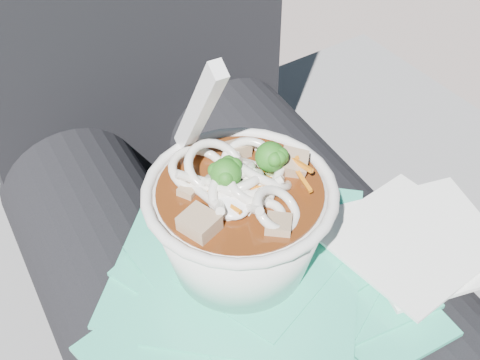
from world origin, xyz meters
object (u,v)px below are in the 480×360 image
stone_ledge (195,352)px  person_body (204,218)px  udon_bowl (240,216)px  plastic_bag (261,282)px  lap (247,297)px

stone_ledge → person_body: size_ratio=1.00×
person_body → udon_bowl: (-0.02, -0.12, 0.13)m
stone_ledge → plastic_bag: 0.44m
lap → udon_bowl: 0.15m
stone_ledge → udon_bowl: bearing=-97.4°
plastic_bag → person_body: bearing=84.1°
stone_ledge → lap: (0.00, -0.15, 0.30)m
stone_ledge → person_body: 0.33m
lap → udon_bowl: size_ratio=2.45×
lap → plastic_bag: plastic_bag is taller
person_body → plastic_bag: bearing=-95.9°
stone_ledge → udon_bowl: size_ratio=5.11×
lap → plastic_bag: 0.10m
person_body → plastic_bag: 0.16m
person_body → udon_bowl: size_ratio=5.12×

